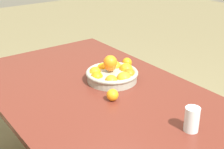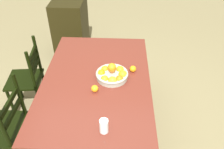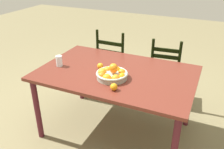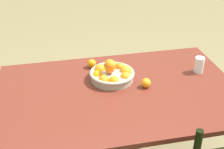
{
  "view_description": "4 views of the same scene",
  "coord_description": "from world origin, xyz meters",
  "px_view_note": "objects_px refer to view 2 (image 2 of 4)",
  "views": [
    {
      "loc": [
        -1.4,
        0.89,
        1.58
      ],
      "look_at": [
        0.02,
        -0.15,
        0.8
      ],
      "focal_mm": 51.52,
      "sensor_mm": 36.0,
      "label": 1
    },
    {
      "loc": [
        -1.7,
        -0.23,
        2.16
      ],
      "look_at": [
        0.02,
        -0.15,
        0.8
      ],
      "focal_mm": 36.5,
      "sensor_mm": 36.0,
      "label": 2
    },
    {
      "loc": [
        0.88,
        -2.04,
        1.85
      ],
      "look_at": [
        0.02,
        -0.15,
        0.8
      ],
      "focal_mm": 38.29,
      "sensor_mm": 36.0,
      "label": 3
    },
    {
      "loc": [
        0.42,
        1.71,
        1.9
      ],
      "look_at": [
        0.02,
        -0.15,
        0.8
      ],
      "focal_mm": 50.61,
      "sensor_mm": 36.0,
      "label": 4
    }
  ],
  "objects_px": {
    "chair_near_window": "(4,128)",
    "cabinet": "(71,29)",
    "chair_by_cabinet": "(28,79)",
    "orange_loose_1": "(95,89)",
    "fruit_bowl": "(112,74)",
    "orange_loose_0": "(133,69)",
    "drinking_glass": "(104,126)",
    "dining_table": "(97,85)"
  },
  "relations": [
    {
      "from": "orange_loose_0",
      "to": "drinking_glass",
      "type": "height_order",
      "value": "drinking_glass"
    },
    {
      "from": "chair_by_cabinet",
      "to": "drinking_glass",
      "type": "distance_m",
      "value": 1.42
    },
    {
      "from": "drinking_glass",
      "to": "cabinet",
      "type": "bearing_deg",
      "value": 17.69
    },
    {
      "from": "dining_table",
      "to": "orange_loose_0",
      "type": "distance_m",
      "value": 0.39
    },
    {
      "from": "chair_by_cabinet",
      "to": "orange_loose_0",
      "type": "xyz_separation_m",
      "value": [
        -0.21,
        -1.22,
        0.35
      ]
    },
    {
      "from": "fruit_bowl",
      "to": "orange_loose_1",
      "type": "xyz_separation_m",
      "value": [
        -0.2,
        0.15,
        -0.01
      ]
    },
    {
      "from": "dining_table",
      "to": "orange_loose_0",
      "type": "relative_size",
      "value": 24.41
    },
    {
      "from": "chair_by_cabinet",
      "to": "cabinet",
      "type": "xyz_separation_m",
      "value": [
        1.27,
        -0.27,
        0.02
      ]
    },
    {
      "from": "orange_loose_0",
      "to": "drinking_glass",
      "type": "xyz_separation_m",
      "value": [
        -0.75,
        0.23,
        0.03
      ]
    },
    {
      "from": "chair_near_window",
      "to": "orange_loose_0",
      "type": "xyz_separation_m",
      "value": [
        0.53,
        -1.19,
        0.34
      ]
    },
    {
      "from": "dining_table",
      "to": "fruit_bowl",
      "type": "relative_size",
      "value": 5.09
    },
    {
      "from": "cabinet",
      "to": "drinking_glass",
      "type": "bearing_deg",
      "value": -161.77
    },
    {
      "from": "orange_loose_1",
      "to": "fruit_bowl",
      "type": "bearing_deg",
      "value": -36.44
    },
    {
      "from": "drinking_glass",
      "to": "chair_near_window",
      "type": "bearing_deg",
      "value": 76.91
    },
    {
      "from": "orange_loose_1",
      "to": "drinking_glass",
      "type": "height_order",
      "value": "drinking_glass"
    },
    {
      "from": "orange_loose_0",
      "to": "drinking_glass",
      "type": "relative_size",
      "value": 0.56
    },
    {
      "from": "dining_table",
      "to": "orange_loose_0",
      "type": "xyz_separation_m",
      "value": [
        0.13,
        -0.35,
        0.11
      ]
    },
    {
      "from": "chair_by_cabinet",
      "to": "cabinet",
      "type": "relative_size",
      "value": 0.98
    },
    {
      "from": "dining_table",
      "to": "orange_loose_0",
      "type": "bearing_deg",
      "value": -70.06
    },
    {
      "from": "orange_loose_1",
      "to": "drinking_glass",
      "type": "relative_size",
      "value": 0.55
    },
    {
      "from": "chair_near_window",
      "to": "fruit_bowl",
      "type": "relative_size",
      "value": 3.04
    },
    {
      "from": "orange_loose_1",
      "to": "chair_near_window",
      "type": "bearing_deg",
      "value": 104.22
    },
    {
      "from": "fruit_bowl",
      "to": "orange_loose_0",
      "type": "relative_size",
      "value": 4.79
    },
    {
      "from": "orange_loose_0",
      "to": "orange_loose_1",
      "type": "height_order",
      "value": "orange_loose_0"
    },
    {
      "from": "orange_loose_1",
      "to": "cabinet",
      "type": "bearing_deg",
      "value": 18.35
    },
    {
      "from": "dining_table",
      "to": "cabinet",
      "type": "relative_size",
      "value": 1.7
    },
    {
      "from": "chair_near_window",
      "to": "orange_loose_1",
      "type": "xyz_separation_m",
      "value": [
        0.21,
        -0.85,
        0.34
      ]
    },
    {
      "from": "fruit_bowl",
      "to": "orange_loose_1",
      "type": "relative_size",
      "value": 4.87
    },
    {
      "from": "chair_near_window",
      "to": "fruit_bowl",
      "type": "height_order",
      "value": "chair_near_window"
    },
    {
      "from": "chair_by_cabinet",
      "to": "cabinet",
      "type": "distance_m",
      "value": 1.3
    },
    {
      "from": "dining_table",
      "to": "chair_near_window",
      "type": "height_order",
      "value": "chair_near_window"
    },
    {
      "from": "chair_near_window",
      "to": "cabinet",
      "type": "relative_size",
      "value": 1.01
    },
    {
      "from": "cabinet",
      "to": "orange_loose_0",
      "type": "relative_size",
      "value": 14.39
    },
    {
      "from": "drinking_glass",
      "to": "fruit_bowl",
      "type": "bearing_deg",
      "value": -2.87
    },
    {
      "from": "cabinet",
      "to": "drinking_glass",
      "type": "distance_m",
      "value": 2.37
    },
    {
      "from": "chair_by_cabinet",
      "to": "orange_loose_1",
      "type": "distance_m",
      "value": 1.07
    },
    {
      "from": "chair_by_cabinet",
      "to": "orange_loose_0",
      "type": "bearing_deg",
      "value": 74.23
    },
    {
      "from": "cabinet",
      "to": "orange_loose_0",
      "type": "xyz_separation_m",
      "value": [
        -1.48,
        -0.94,
        0.32
      ]
    },
    {
      "from": "chair_near_window",
      "to": "cabinet",
      "type": "bearing_deg",
      "value": 173.04
    },
    {
      "from": "chair_near_window",
      "to": "orange_loose_1",
      "type": "relative_size",
      "value": 14.82
    },
    {
      "from": "chair_by_cabinet",
      "to": "dining_table",
      "type": "bearing_deg",
      "value": 62.62
    },
    {
      "from": "orange_loose_0",
      "to": "drinking_glass",
      "type": "bearing_deg",
      "value": 162.8
    }
  ]
}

